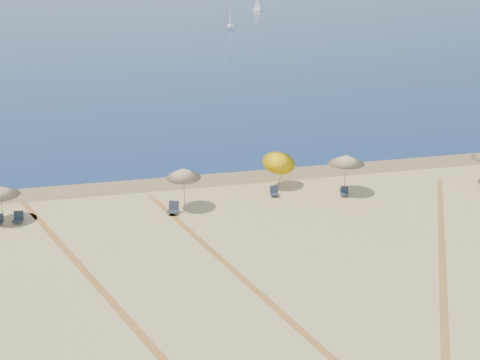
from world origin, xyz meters
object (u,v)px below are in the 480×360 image
at_px(chair_6, 344,192).
at_px(sailboat_0, 230,17).
at_px(chair_4, 173,208).
at_px(chair_5, 274,192).
at_px(umbrella_2, 183,173).
at_px(umbrella_4, 346,159).
at_px(chair_3, 18,218).
at_px(umbrella_3, 279,160).
at_px(sailboat_1, 257,5).

height_order(chair_6, sailboat_0, sailboat_0).
relative_size(chair_4, chair_5, 1.26).
bearing_deg(chair_4, chair_6, 23.27).
bearing_deg(chair_6, chair_5, -173.33).
bearing_deg(umbrella_2, sailboat_0, 76.53).
bearing_deg(chair_4, umbrella_4, 25.68).
xyz_separation_m(chair_3, sailboat_0, (35.34, 107.75, 2.37)).
distance_m(umbrella_4, chair_6, 2.08).
bearing_deg(chair_3, umbrella_2, 9.74).
relative_size(umbrella_2, chair_4, 3.01).
distance_m(umbrella_3, chair_6, 4.66).
bearing_deg(sailboat_1, umbrella_2, -131.39).
xyz_separation_m(umbrella_2, chair_4, (-0.75, -0.58, -1.96)).
distance_m(umbrella_4, chair_5, 5.01).
relative_size(umbrella_4, sailboat_1, 0.40).
bearing_deg(chair_6, umbrella_4, 86.49).
xyz_separation_m(chair_4, sailboat_0, (26.58, 108.45, 2.34)).
bearing_deg(chair_4, sailboat_1, 95.47).
xyz_separation_m(umbrella_4, chair_5, (-4.56, 0.51, -2.00)).
bearing_deg(umbrella_2, umbrella_4, 1.06).
distance_m(chair_6, sailboat_1, 169.96).
bearing_deg(chair_4, chair_3, -162.85).
height_order(chair_3, chair_5, chair_3).
distance_m(chair_3, chair_4, 8.78).
bearing_deg(chair_3, chair_4, 5.92).
relative_size(sailboat_0, sailboat_1, 1.33).
relative_size(umbrella_4, chair_3, 3.63).
height_order(chair_4, sailboat_0, sailboat_0).
distance_m(umbrella_4, chair_3, 19.99).
bearing_deg(umbrella_2, chair_4, -142.40).
relative_size(umbrella_3, chair_6, 3.74).
distance_m(umbrella_3, sailboat_0, 107.57).
bearing_deg(chair_3, umbrella_4, 10.70).
height_order(chair_3, chair_4, chair_4).
bearing_deg(chair_3, umbrella_3, 17.38).
bearing_deg(umbrella_3, chair_6, -32.57).
xyz_separation_m(chair_3, chair_5, (15.33, 0.57, -0.01)).
bearing_deg(sailboat_0, umbrella_4, -88.35).
height_order(chair_5, chair_6, chair_5).
bearing_deg(chair_3, chair_5, 12.65).
bearing_deg(sailboat_0, sailboat_1, 79.01).
relative_size(umbrella_2, umbrella_4, 1.01).
xyz_separation_m(umbrella_3, sailboat_0, (19.31, 105.82, 0.73)).
height_order(chair_5, sailboat_0, sailboat_0).
bearing_deg(chair_5, sailboat_1, 85.29).
distance_m(umbrella_3, chair_5, 2.25).
relative_size(umbrella_2, chair_6, 3.71).
height_order(umbrella_2, chair_5, umbrella_2).
height_order(umbrella_4, chair_4, umbrella_4).
xyz_separation_m(chair_6, sailboat_1, (37.53, 165.76, 1.75)).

